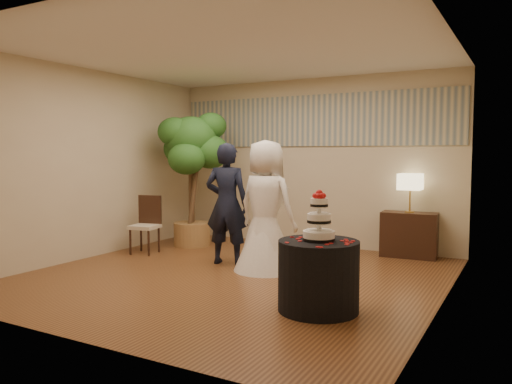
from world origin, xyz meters
The scene contains 15 objects.
floor centered at (0.00, 0.00, 0.00)m, with size 5.00×5.00×0.00m, color brown.
ceiling centered at (0.00, 0.00, 2.80)m, with size 5.00×5.00×0.00m, color white.
wall_back centered at (0.00, 2.50, 1.40)m, with size 5.00×0.06×2.80m, color #C7B693.
wall_front centered at (0.00, -2.50, 1.40)m, with size 5.00×0.06×2.80m, color #C7B693.
wall_left centered at (-2.50, 0.00, 1.40)m, with size 0.06×5.00×2.80m, color #C7B693.
wall_right centered at (2.50, 0.00, 1.40)m, with size 0.06×5.00×2.80m, color #C7B693.
mural_border centered at (0.00, 2.48, 2.10)m, with size 4.90×0.02×0.85m, color #96998A.
groom centered at (-0.46, 0.57, 0.85)m, with size 0.62×0.41×1.70m, color black.
bride centered at (0.20, 0.49, 0.87)m, with size 0.86×0.86×1.73m, color white.
cake_table centered at (1.46, -0.78, 0.35)m, with size 0.80×0.80×0.70m, color black.
wedding_cake centered at (1.46, -0.78, 0.95)m, with size 0.32×0.32×0.50m, color white, non-canonical shape.
console centered at (1.69, 2.27, 0.34)m, with size 0.81×0.36×0.68m, color black.
table_lamp centered at (1.69, 2.27, 0.97)m, with size 0.33×0.33×0.58m, color beige, non-canonical shape.
ficus_tree centered at (-1.72, 1.46, 1.14)m, with size 1.09×1.09×2.29m, color #275A1E, non-canonical shape.
side_chair centered at (-1.97, 0.56, 0.45)m, with size 0.41×0.43×0.89m, color black, non-canonical shape.
Camera 1 is at (3.26, -5.31, 1.56)m, focal length 35.00 mm.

